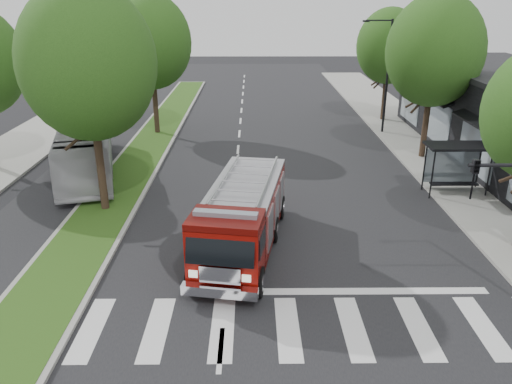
% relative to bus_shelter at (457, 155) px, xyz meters
% --- Properties ---
extents(ground, '(140.00, 140.00, 0.00)m').
position_rel_bus_shelter_xyz_m(ground, '(-11.20, -8.15, -2.04)').
color(ground, black).
rests_on(ground, ground).
extents(sidewalk_right, '(5.00, 80.00, 0.15)m').
position_rel_bus_shelter_xyz_m(sidewalk_right, '(1.30, 1.85, -1.96)').
color(sidewalk_right, gray).
rests_on(sidewalk_right, ground).
extents(median, '(3.00, 50.00, 0.15)m').
position_rel_bus_shelter_xyz_m(median, '(-17.20, 9.85, -1.96)').
color(median, gray).
rests_on(median, ground).
extents(bus_shelter, '(3.20, 1.60, 2.61)m').
position_rel_bus_shelter_xyz_m(bus_shelter, '(0.00, 0.00, 0.00)').
color(bus_shelter, black).
rests_on(bus_shelter, ground).
extents(tree_right_mid, '(5.60, 5.60, 9.72)m').
position_rel_bus_shelter_xyz_m(tree_right_mid, '(0.30, 5.85, 4.45)').
color(tree_right_mid, black).
rests_on(tree_right_mid, ground).
extents(tree_right_far, '(5.00, 5.00, 8.73)m').
position_rel_bus_shelter_xyz_m(tree_right_far, '(0.30, 15.85, 3.80)').
color(tree_right_far, black).
rests_on(tree_right_far, ground).
extents(tree_median_near, '(5.80, 5.80, 10.16)m').
position_rel_bus_shelter_xyz_m(tree_median_near, '(-17.20, -2.15, 4.77)').
color(tree_median_near, black).
rests_on(tree_median_near, ground).
extents(tree_median_far, '(5.60, 5.60, 9.72)m').
position_rel_bus_shelter_xyz_m(tree_median_far, '(-17.20, 11.85, 4.45)').
color(tree_median_far, black).
rests_on(tree_median_far, ground).
extents(streetlight_right_far, '(2.11, 0.20, 8.00)m').
position_rel_bus_shelter_xyz_m(streetlight_right_far, '(-0.85, 11.85, 2.44)').
color(streetlight_right_far, black).
rests_on(streetlight_right_far, ground).
extents(fire_engine, '(3.85, 8.67, 2.90)m').
position_rel_bus_shelter_xyz_m(fire_engine, '(-10.66, -5.99, -0.65)').
color(fire_engine, '#520704').
rests_on(fire_engine, ground).
extents(city_bus, '(5.54, 11.65, 3.16)m').
position_rel_bus_shelter_xyz_m(city_bus, '(-19.70, 3.50, -0.46)').
color(city_bus, '#B7B6BB').
rests_on(city_bus, ground).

